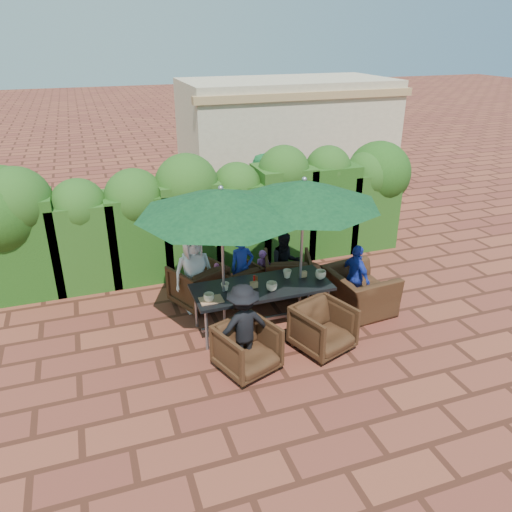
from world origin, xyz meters
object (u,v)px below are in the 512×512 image
object	(u,v)px
umbrella_left	(221,202)
chair_far_mid	(237,280)
dining_table	(262,290)
chair_far_left	(198,283)
chair_far_right	(287,272)
umbrella_right	(304,193)
chair_end_right	(360,284)
chair_near_left	(247,346)
chair_near_right	(323,326)

from	to	relation	value
umbrella_left	chair_far_mid	bearing A→B (deg)	62.24
dining_table	chair_far_left	world-z (taller)	chair_far_left
dining_table	chair_far_right	world-z (taller)	chair_far_right
umbrella_right	chair_far_mid	world-z (taller)	umbrella_right
chair_far_left	chair_end_right	size ratio (longest dim) A/B	0.76
dining_table	umbrella_right	world-z (taller)	umbrella_right
umbrella_left	chair_end_right	size ratio (longest dim) A/B	2.28
chair_far_mid	chair_end_right	world-z (taller)	chair_end_right
chair_near_left	chair_end_right	size ratio (longest dim) A/B	0.71
umbrella_left	chair_far_right	world-z (taller)	umbrella_left
chair_near_right	chair_far_left	bearing A→B (deg)	107.20
chair_far_right	umbrella_right	bearing A→B (deg)	99.02
umbrella_left	chair_far_left	xyz separation A→B (m)	(-0.19, 1.04, -1.79)
dining_table	chair_far_mid	world-z (taller)	dining_table
chair_near_right	chair_far_mid	bearing A→B (deg)	92.20
dining_table	umbrella_left	world-z (taller)	umbrella_left
umbrella_left	dining_table	bearing A→B (deg)	-3.01
chair_far_mid	chair_end_right	bearing A→B (deg)	131.31
dining_table	chair_near_left	bearing A→B (deg)	-119.97
umbrella_right	chair_far_left	bearing A→B (deg)	146.09
chair_end_right	chair_far_right	bearing A→B (deg)	39.59
chair_end_right	chair_far_left	bearing A→B (deg)	62.16
chair_far_mid	chair_end_right	size ratio (longest dim) A/B	0.66
umbrella_left	chair_end_right	world-z (taller)	umbrella_left
chair_far_left	chair_near_right	size ratio (longest dim) A/B	1.05
dining_table	chair_far_right	xyz separation A→B (m)	(0.84, 0.93, -0.25)
chair_far_left	chair_far_mid	bearing A→B (deg)	151.39
chair_far_mid	chair_far_right	distance (m)	0.94
umbrella_right	chair_near_left	world-z (taller)	umbrella_right
chair_end_right	umbrella_right	bearing A→B (deg)	80.29
chair_far_mid	chair_near_right	size ratio (longest dim) A/B	0.91
umbrella_left	chair_far_left	world-z (taller)	umbrella_left
umbrella_right	chair_end_right	world-z (taller)	umbrella_right
umbrella_right	chair_end_right	size ratio (longest dim) A/B	2.22
umbrella_left	chair_near_left	bearing A→B (deg)	-88.08
chair_far_mid	chair_end_right	distance (m)	2.17
dining_table	umbrella_left	distance (m)	1.66
chair_far_left	chair_near_left	world-z (taller)	chair_far_left
chair_near_right	dining_table	bearing A→B (deg)	106.78
chair_far_left	chair_end_right	world-z (taller)	chair_end_right
chair_near_left	dining_table	bearing A→B (deg)	40.12
umbrella_right	chair_end_right	distance (m)	2.04
chair_far_left	chair_near_left	distance (m)	2.10
chair_near_left	chair_end_right	distance (m)	2.57
umbrella_right	chair_far_mid	bearing A→B (deg)	129.69
chair_far_right	chair_near_left	bearing A→B (deg)	71.89
chair_far_right	dining_table	bearing A→B (deg)	66.14
chair_near_right	chair_near_left	bearing A→B (deg)	165.36
dining_table	chair_end_right	bearing A→B (deg)	-1.18
chair_far_left	chair_far_right	bearing A→B (deg)	150.67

